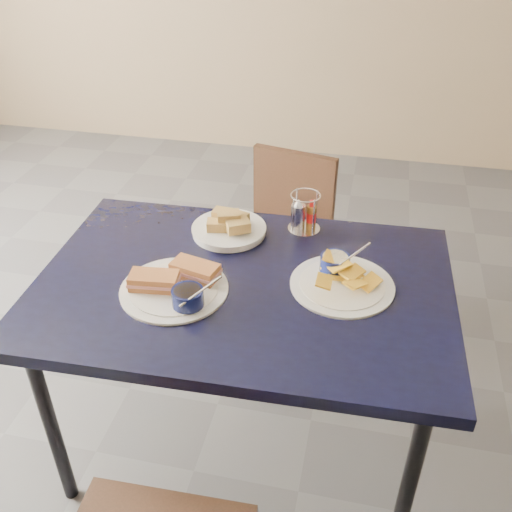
% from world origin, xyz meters
% --- Properties ---
extents(ground, '(6.00, 6.00, 0.00)m').
position_xyz_m(ground, '(0.00, 0.00, 0.00)').
color(ground, '#494A4E').
rests_on(ground, ground).
extents(dining_table, '(1.26, 0.86, 0.75)m').
position_xyz_m(dining_table, '(0.15, -0.16, 0.69)').
color(dining_table, black).
rests_on(dining_table, ground).
extents(chair_far, '(0.44, 0.43, 0.79)m').
position_xyz_m(chair_far, '(0.13, 0.64, 0.45)').
color(chair_far, black).
rests_on(chair_far, ground).
extents(sandwich_plate, '(0.32, 0.32, 0.12)m').
position_xyz_m(sandwich_plate, '(-0.02, -0.24, 0.77)').
color(sandwich_plate, white).
rests_on(sandwich_plate, dining_table).
extents(plantain_plate, '(0.31, 0.31, 0.12)m').
position_xyz_m(plantain_plate, '(0.43, -0.10, 0.77)').
color(plantain_plate, white).
rests_on(plantain_plate, dining_table).
extents(bread_basket, '(0.25, 0.25, 0.08)m').
position_xyz_m(bread_basket, '(0.04, 0.10, 0.77)').
color(bread_basket, white).
rests_on(bread_basket, dining_table).
extents(condiment_caddy, '(0.11, 0.11, 0.14)m').
position_xyz_m(condiment_caddy, '(0.28, 0.18, 0.81)').
color(condiment_caddy, silver).
rests_on(condiment_caddy, dining_table).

